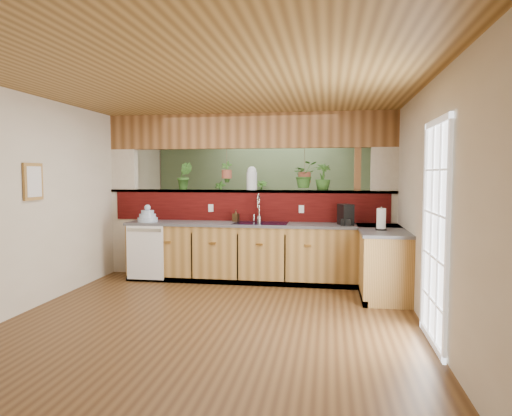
% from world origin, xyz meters
% --- Properties ---
extents(ground, '(4.60, 7.00, 0.01)m').
position_xyz_m(ground, '(0.00, 0.00, 0.00)').
color(ground, '#4F3218').
rests_on(ground, ground).
extents(ceiling, '(4.60, 7.00, 0.01)m').
position_xyz_m(ceiling, '(0.00, 0.00, 2.60)').
color(ceiling, brown).
rests_on(ceiling, ground).
extents(wall_back, '(4.60, 0.02, 2.60)m').
position_xyz_m(wall_back, '(0.00, 3.50, 1.30)').
color(wall_back, beige).
rests_on(wall_back, ground).
extents(wall_front, '(4.60, 0.02, 2.60)m').
position_xyz_m(wall_front, '(0.00, -3.50, 1.30)').
color(wall_front, beige).
rests_on(wall_front, ground).
extents(wall_left, '(0.02, 7.00, 2.60)m').
position_xyz_m(wall_left, '(-2.30, 0.00, 1.30)').
color(wall_left, beige).
rests_on(wall_left, ground).
extents(wall_right, '(0.02, 7.00, 2.60)m').
position_xyz_m(wall_right, '(2.30, 0.00, 1.30)').
color(wall_right, beige).
rests_on(wall_right, ground).
extents(pass_through_partition, '(4.60, 0.21, 2.60)m').
position_xyz_m(pass_through_partition, '(0.03, 1.35, 1.19)').
color(pass_through_partition, beige).
rests_on(pass_through_partition, ground).
extents(pass_through_ledge, '(4.60, 0.21, 0.04)m').
position_xyz_m(pass_through_ledge, '(0.00, 1.35, 1.37)').
color(pass_through_ledge, brown).
rests_on(pass_through_ledge, ground).
extents(header_beam, '(4.60, 0.15, 0.55)m').
position_xyz_m(header_beam, '(0.00, 1.35, 2.33)').
color(header_beam, brown).
rests_on(header_beam, ground).
extents(sage_backwall, '(4.55, 0.02, 2.55)m').
position_xyz_m(sage_backwall, '(0.00, 3.48, 1.30)').
color(sage_backwall, '#586E4B').
rests_on(sage_backwall, ground).
extents(countertop, '(4.14, 1.52, 0.90)m').
position_xyz_m(countertop, '(0.84, 0.87, 0.45)').
color(countertop, olive).
rests_on(countertop, ground).
extents(dishwasher, '(0.58, 0.03, 0.82)m').
position_xyz_m(dishwasher, '(-1.48, 0.66, 0.46)').
color(dishwasher, white).
rests_on(dishwasher, ground).
extents(navy_sink, '(0.82, 0.50, 0.18)m').
position_xyz_m(navy_sink, '(0.25, 0.98, 0.82)').
color(navy_sink, black).
rests_on(navy_sink, countertop).
extents(french_door, '(0.06, 1.02, 2.16)m').
position_xyz_m(french_door, '(2.27, -1.30, 1.05)').
color(french_door, white).
rests_on(french_door, ground).
extents(framed_print, '(0.04, 0.35, 0.45)m').
position_xyz_m(framed_print, '(-2.27, -0.80, 1.55)').
color(framed_print, olive).
rests_on(framed_print, wall_left).
extents(faucet, '(0.20, 0.20, 0.45)m').
position_xyz_m(faucet, '(0.19, 1.13, 1.14)').
color(faucet, '#B7B7B2').
rests_on(faucet, countertop).
extents(dish_stack, '(0.31, 0.31, 0.27)m').
position_xyz_m(dish_stack, '(-1.51, 0.87, 0.98)').
color(dish_stack, '#9EB1CC').
rests_on(dish_stack, countertop).
extents(soap_dispenser, '(0.11, 0.11, 0.19)m').
position_xyz_m(soap_dispenser, '(-0.17, 1.13, 0.99)').
color(soap_dispenser, '#392714').
rests_on(soap_dispenser, countertop).
extents(coffee_maker, '(0.16, 0.27, 0.30)m').
position_xyz_m(coffee_maker, '(1.51, 0.92, 1.04)').
color(coffee_maker, black).
rests_on(coffee_maker, countertop).
extents(paper_towel, '(0.14, 0.14, 0.31)m').
position_xyz_m(paper_towel, '(1.96, 0.37, 1.04)').
color(paper_towel, black).
rests_on(paper_towel, countertop).
extents(glass_jar, '(0.17, 0.17, 0.38)m').
position_xyz_m(glass_jar, '(0.05, 1.35, 1.58)').
color(glass_jar, silver).
rests_on(glass_jar, pass_through_ledge).
extents(ledge_plant_left, '(0.27, 0.24, 0.44)m').
position_xyz_m(ledge_plant_left, '(-1.06, 1.35, 1.61)').
color(ledge_plant_left, '#2C591F').
rests_on(ledge_plant_left, pass_through_ledge).
extents(ledge_plant_right, '(0.30, 0.30, 0.42)m').
position_xyz_m(ledge_plant_right, '(1.18, 1.35, 1.60)').
color(ledge_plant_right, '#2C591F').
rests_on(ledge_plant_right, pass_through_ledge).
extents(hanging_plant_a, '(0.20, 0.16, 0.48)m').
position_xyz_m(hanging_plant_a, '(-0.36, 1.35, 1.79)').
color(hanging_plant_a, brown).
rests_on(hanging_plant_a, header_beam).
extents(hanging_plant_b, '(0.47, 0.44, 0.54)m').
position_xyz_m(hanging_plant_b, '(0.89, 1.35, 1.81)').
color(hanging_plant_b, brown).
rests_on(hanging_plant_b, header_beam).
extents(shelving_console, '(1.70, 0.60, 1.11)m').
position_xyz_m(shelving_console, '(-0.47, 3.25, 0.50)').
color(shelving_console, black).
rests_on(shelving_console, ground).
extents(shelf_plant_a, '(0.26, 0.20, 0.45)m').
position_xyz_m(shelf_plant_a, '(-0.93, 3.25, 1.28)').
color(shelf_plant_a, '#2C591F').
rests_on(shelf_plant_a, shelving_console).
extents(shelf_plant_b, '(0.28, 0.28, 0.46)m').
position_xyz_m(shelf_plant_b, '(-0.08, 3.25, 1.29)').
color(shelf_plant_b, '#2C591F').
rests_on(shelf_plant_b, shelving_console).
extents(floor_plant, '(0.73, 0.67, 0.68)m').
position_xyz_m(floor_plant, '(1.00, 2.02, 0.34)').
color(floor_plant, '#2C591F').
rests_on(floor_plant, ground).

